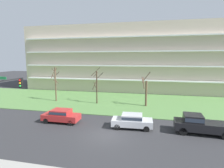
{
  "coord_description": "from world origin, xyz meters",
  "views": [
    {
      "loc": [
        4.16,
        -16.35,
        7.57
      ],
      "look_at": [
        -0.71,
        6.0,
        4.33
      ],
      "focal_mm": 28.69,
      "sensor_mm": 36.0,
      "label": 1
    }
  ],
  "objects_px": {
    "pickup_black_center_right": "(200,124)",
    "tree_far_left": "(55,83)",
    "tree_left": "(97,85)",
    "sedan_red_near_left": "(61,115)",
    "tree_center": "(146,91)",
    "sedan_silver_center_left": "(132,120)"
  },
  "relations": [
    {
      "from": "tree_left",
      "to": "sedan_red_near_left",
      "type": "bearing_deg",
      "value": -98.86
    },
    {
      "from": "sedan_silver_center_left",
      "to": "pickup_black_center_right",
      "type": "distance_m",
      "value": 6.86
    },
    {
      "from": "tree_center",
      "to": "pickup_black_center_right",
      "type": "distance_m",
      "value": 11.22
    },
    {
      "from": "sedan_silver_center_left",
      "to": "pickup_black_center_right",
      "type": "relative_size",
      "value": 0.82
    },
    {
      "from": "tree_far_left",
      "to": "pickup_black_center_right",
      "type": "distance_m",
      "value": 23.64
    },
    {
      "from": "tree_left",
      "to": "tree_center",
      "type": "xyz_separation_m",
      "value": [
        8.13,
        -0.01,
        -0.6
      ]
    },
    {
      "from": "pickup_black_center_right",
      "to": "tree_far_left",
      "type": "bearing_deg",
      "value": -21.26
    },
    {
      "from": "tree_left",
      "to": "pickup_black_center_right",
      "type": "bearing_deg",
      "value": -34.65
    },
    {
      "from": "tree_center",
      "to": "sedan_red_near_left",
      "type": "bearing_deg",
      "value": -135.18
    },
    {
      "from": "sedan_silver_center_left",
      "to": "tree_far_left",
      "type": "bearing_deg",
      "value": -36.29
    },
    {
      "from": "tree_center",
      "to": "sedan_red_near_left",
      "type": "relative_size",
      "value": 1.26
    },
    {
      "from": "sedan_red_near_left",
      "to": "sedan_silver_center_left",
      "type": "relative_size",
      "value": 0.98
    },
    {
      "from": "tree_far_left",
      "to": "tree_left",
      "type": "xyz_separation_m",
      "value": [
        7.63,
        -0.06,
        -0.24
      ]
    },
    {
      "from": "sedan_silver_center_left",
      "to": "pickup_black_center_right",
      "type": "bearing_deg",
      "value": 177.22
    },
    {
      "from": "tree_center",
      "to": "pickup_black_center_right",
      "type": "bearing_deg",
      "value": -59.16
    },
    {
      "from": "tree_left",
      "to": "pickup_black_center_right",
      "type": "height_order",
      "value": "tree_left"
    },
    {
      "from": "tree_left",
      "to": "tree_center",
      "type": "distance_m",
      "value": 8.15
    },
    {
      "from": "tree_center",
      "to": "sedan_red_near_left",
      "type": "xyz_separation_m",
      "value": [
        -9.62,
        -9.56,
        -1.65
      ]
    },
    {
      "from": "tree_center",
      "to": "sedan_silver_center_left",
      "type": "xyz_separation_m",
      "value": [
        -1.15,
        -9.56,
        -1.65
      ]
    },
    {
      "from": "sedan_silver_center_left",
      "to": "tree_center",
      "type": "bearing_deg",
      "value": -99.76
    },
    {
      "from": "tree_center",
      "to": "sedan_silver_center_left",
      "type": "distance_m",
      "value": 9.77
    },
    {
      "from": "tree_left",
      "to": "sedan_silver_center_left",
      "type": "relative_size",
      "value": 1.37
    }
  ]
}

